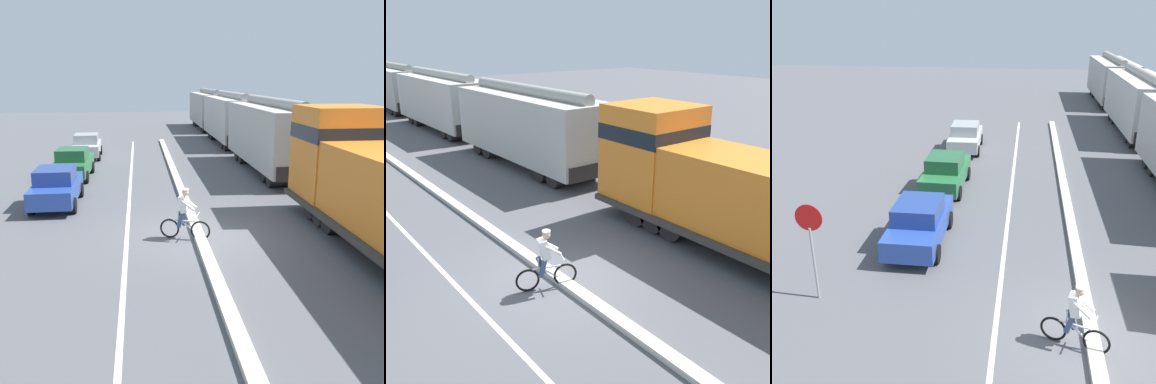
# 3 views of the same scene
# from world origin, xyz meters

# --- Properties ---
(ground_plane) EXTENTS (120.00, 120.00, 0.00)m
(ground_plane) POSITION_xyz_m (0.00, 0.00, 0.00)
(ground_plane) COLOR #56565B
(median_curb) EXTENTS (0.36, 36.00, 0.16)m
(median_curb) POSITION_xyz_m (0.00, 6.00, 0.08)
(median_curb) COLOR beige
(median_curb) RESTS_ON ground
(lane_stripe) EXTENTS (0.14, 36.00, 0.01)m
(lane_stripe) POSITION_xyz_m (-2.40, 6.00, 0.00)
(lane_stripe) COLOR silver
(lane_stripe) RESTS_ON ground
(hopper_car_lead) EXTENTS (2.90, 10.60, 4.18)m
(hopper_car_lead) POSITION_xyz_m (5.56, 10.33, 2.08)
(hopper_car_lead) COLOR #B5B3AB
(hopper_car_lead) RESTS_ON ground
(hopper_car_middle) EXTENTS (2.90, 10.60, 4.18)m
(hopper_car_middle) POSITION_xyz_m (5.56, 21.93, 2.08)
(hopper_car_middle) COLOR beige
(hopper_car_middle) RESTS_ON ground
(hopper_car_trailing) EXTENTS (2.90, 10.60, 4.18)m
(hopper_car_trailing) POSITION_xyz_m (5.56, 33.53, 2.08)
(hopper_car_trailing) COLOR #B1AFA7
(hopper_car_trailing) RESTS_ON ground
(parked_car_blue) EXTENTS (1.87, 4.22, 1.62)m
(parked_car_blue) POSITION_xyz_m (-5.37, 4.42, 0.82)
(parked_car_blue) COLOR #28479E
(parked_car_blue) RESTS_ON ground
(parked_car_green) EXTENTS (1.89, 4.23, 1.62)m
(parked_car_green) POSITION_xyz_m (-5.41, 9.79, 0.82)
(parked_car_green) COLOR #286B3D
(parked_car_green) RESTS_ON ground
(parked_car_silver) EXTENTS (1.94, 4.25, 1.62)m
(parked_car_silver) POSITION_xyz_m (-5.38, 16.22, 0.82)
(parked_car_silver) COLOR #B7BABF
(parked_car_silver) RESTS_ON ground
(cyclist) EXTENTS (1.63, 0.70, 1.71)m
(cyclist) POSITION_xyz_m (-0.49, -0.27, 0.82)
(cyclist) COLOR black
(cyclist) RESTS_ON ground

